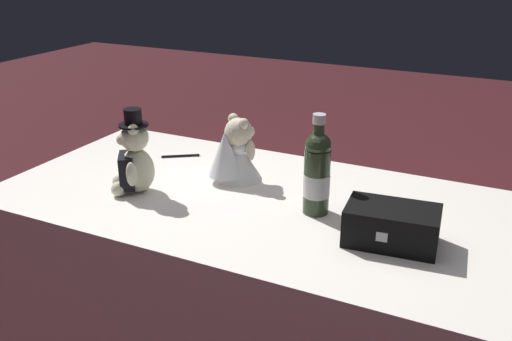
{
  "coord_description": "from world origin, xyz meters",
  "views": [
    {
      "loc": [
        0.78,
        -1.58,
        1.6
      ],
      "look_at": [
        0.0,
        0.0,
        0.89
      ],
      "focal_mm": 40.42,
      "sensor_mm": 36.0,
      "label": 1
    }
  ],
  "objects_px": {
    "teddy_bear_bride": "(235,153)",
    "champagne_bottle": "(317,172)",
    "teddy_bear_groom": "(133,161)",
    "gift_case_black": "(392,225)",
    "signing_pen": "(182,156)"
  },
  "relations": [
    {
      "from": "teddy_bear_bride",
      "to": "champagne_bottle",
      "type": "distance_m",
      "value": 0.38
    },
    {
      "from": "teddy_bear_groom",
      "to": "signing_pen",
      "type": "bearing_deg",
      "value": 96.9
    },
    {
      "from": "teddy_bear_bride",
      "to": "signing_pen",
      "type": "height_order",
      "value": "teddy_bear_bride"
    },
    {
      "from": "teddy_bear_groom",
      "to": "gift_case_black",
      "type": "distance_m",
      "value": 0.88
    },
    {
      "from": "teddy_bear_bride",
      "to": "signing_pen",
      "type": "xyz_separation_m",
      "value": [
        -0.3,
        0.11,
        -0.1
      ]
    },
    {
      "from": "teddy_bear_groom",
      "to": "champagne_bottle",
      "type": "relative_size",
      "value": 0.9
    },
    {
      "from": "teddy_bear_groom",
      "to": "signing_pen",
      "type": "relative_size",
      "value": 2.17
    },
    {
      "from": "teddy_bear_groom",
      "to": "gift_case_black",
      "type": "relative_size",
      "value": 1.07
    },
    {
      "from": "teddy_bear_groom",
      "to": "gift_case_black",
      "type": "xyz_separation_m",
      "value": [
        0.88,
        0.02,
        -0.06
      ]
    },
    {
      "from": "teddy_bear_groom",
      "to": "champagne_bottle",
      "type": "height_order",
      "value": "champagne_bottle"
    },
    {
      "from": "signing_pen",
      "to": "teddy_bear_groom",
      "type": "bearing_deg",
      "value": -83.1
    },
    {
      "from": "teddy_bear_groom",
      "to": "gift_case_black",
      "type": "bearing_deg",
      "value": 1.62
    },
    {
      "from": "gift_case_black",
      "to": "teddy_bear_groom",
      "type": "bearing_deg",
      "value": -178.38
    },
    {
      "from": "champagne_bottle",
      "to": "gift_case_black",
      "type": "xyz_separation_m",
      "value": [
        0.26,
        -0.09,
        -0.08
      ]
    },
    {
      "from": "champagne_bottle",
      "to": "signing_pen",
      "type": "relative_size",
      "value": 2.4
    }
  ]
}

